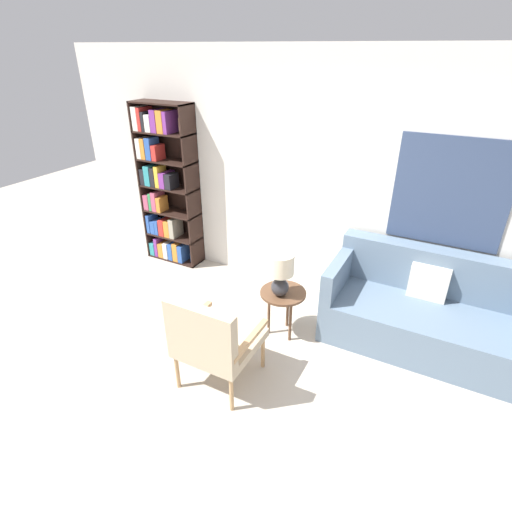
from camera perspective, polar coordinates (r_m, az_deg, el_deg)
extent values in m
plane|color=#B2A899|center=(3.71, -7.22, -18.39)|extent=(14.00, 14.00, 0.00)
cube|color=silver|center=(4.56, 6.47, 10.92)|extent=(6.40, 0.06, 2.70)
cube|color=#334260|center=(4.21, 25.99, 8.06)|extent=(1.03, 0.02, 1.05)
cube|color=black|center=(5.61, -15.35, 10.06)|extent=(0.02, 0.30, 2.08)
cube|color=black|center=(5.14, -8.99, 9.12)|extent=(0.02, 0.30, 2.08)
cube|color=black|center=(5.15, -13.52, 20.55)|extent=(0.78, 0.30, 0.02)
cube|color=black|center=(5.77, -11.28, -0.14)|extent=(0.78, 0.30, 0.02)
cube|color=black|center=(5.48, -11.34, 10.07)|extent=(0.78, 0.01, 2.08)
cube|color=black|center=(5.62, -11.60, 2.96)|extent=(0.78, 0.30, 0.02)
cube|color=teal|center=(5.89, -14.05, 1.28)|extent=(0.08, 0.21, 0.19)
cube|color=#7A338C|center=(5.82, -13.57, 1.45)|extent=(0.05, 0.19, 0.27)
cube|color=orange|center=(5.80, -12.84, 1.10)|extent=(0.08, 0.23, 0.20)
cube|color=silver|center=(5.74, -12.17, 1.05)|extent=(0.07, 0.24, 0.23)
cube|color=#2D56A8|center=(5.68, -11.66, 0.81)|extent=(0.07, 0.19, 0.24)
cube|color=orange|center=(5.64, -10.85, 0.83)|extent=(0.08, 0.23, 0.26)
cube|color=#2D56A8|center=(5.60, -10.12, 0.61)|extent=(0.07, 0.25, 0.24)
cylinder|color=#334C6B|center=(5.56, -8.93, -0.16)|extent=(0.10, 0.10, 0.13)
cube|color=black|center=(5.48, -11.94, 6.21)|extent=(0.78, 0.30, 0.02)
cube|color=#2D56A8|center=(5.74, -14.59, 4.68)|extent=(0.05, 0.20, 0.26)
cube|color=#2D56A8|center=(5.70, -14.02, 4.19)|extent=(0.07, 0.19, 0.18)
cube|color=#2D56A8|center=(5.68, -13.32, 4.23)|extent=(0.05, 0.25, 0.19)
cube|color=red|center=(5.60, -12.91, 4.12)|extent=(0.08, 0.19, 0.22)
cube|color=orange|center=(5.57, -11.96, 4.06)|extent=(0.08, 0.25, 0.22)
cube|color=gray|center=(5.50, -11.38, 4.07)|extent=(0.07, 0.22, 0.27)
cube|color=black|center=(5.37, -12.30, 9.62)|extent=(0.78, 0.30, 0.02)
cube|color=#B24C6B|center=(5.61, -14.96, 7.57)|extent=(0.08, 0.17, 0.20)
cube|color=#338C4C|center=(5.58, -14.13, 7.75)|extent=(0.04, 0.25, 0.23)
cube|color=#B24C6B|center=(5.53, -13.80, 7.71)|extent=(0.07, 0.21, 0.26)
cube|color=orange|center=(5.48, -13.28, 7.27)|extent=(0.06, 0.18, 0.20)
cube|color=black|center=(5.28, -12.69, 13.16)|extent=(0.78, 0.30, 0.02)
cube|color=black|center=(5.53, -15.17, 11.07)|extent=(0.07, 0.25, 0.21)
cube|color=teal|center=(5.47, -14.55, 11.22)|extent=(0.09, 0.25, 0.25)
cube|color=black|center=(5.39, -14.05, 10.96)|extent=(0.07, 0.19, 0.24)
cube|color=gold|center=(5.34, -13.49, 11.03)|extent=(0.06, 0.18, 0.27)
cube|color=#7A338C|center=(5.33, -12.60, 10.66)|extent=(0.08, 0.24, 0.19)
cube|color=black|center=(5.25, -11.97, 10.45)|extent=(0.09, 0.19, 0.19)
cube|color=black|center=(5.20, -13.09, 16.81)|extent=(0.78, 0.30, 0.02)
cube|color=silver|center=(5.43, -15.81, 14.69)|extent=(0.07, 0.21, 0.25)
cube|color=orange|center=(5.39, -15.12, 14.71)|extent=(0.06, 0.24, 0.25)
cube|color=#2D56A8|center=(5.32, -14.60, 14.67)|extent=(0.08, 0.19, 0.27)
cube|color=red|center=(5.27, -13.81, 14.19)|extent=(0.07, 0.19, 0.19)
cube|color=silver|center=(5.37, -16.17, 18.43)|extent=(0.08, 0.24, 0.28)
cube|color=red|center=(5.33, -15.55, 18.39)|extent=(0.05, 0.25, 0.27)
cube|color=black|center=(5.27, -15.35, 18.07)|extent=(0.04, 0.17, 0.23)
cube|color=silver|center=(5.24, -14.61, 17.95)|extent=(0.08, 0.20, 0.20)
cube|color=#7A338C|center=(5.19, -13.67, 18.31)|extent=(0.08, 0.25, 0.26)
cube|color=orange|center=(5.12, -12.92, 18.26)|extent=(0.09, 0.22, 0.26)
cube|color=#7A338C|center=(5.08, -12.10, 18.23)|extent=(0.05, 0.25, 0.25)
cylinder|color=#8C6B4C|center=(5.00, -10.44, 17.80)|extent=(0.10, 0.10, 0.18)
cylinder|color=tan|center=(3.77, 0.99, -13.50)|extent=(0.04, 0.04, 0.35)
cylinder|color=tan|center=(3.98, -6.13, -11.03)|extent=(0.04, 0.04, 0.35)
cylinder|color=tan|center=(3.41, -3.53, -19.05)|extent=(0.04, 0.04, 0.35)
cylinder|color=tan|center=(3.64, -11.17, -15.86)|extent=(0.04, 0.04, 0.35)
cube|color=tan|center=(3.54, -5.10, -12.15)|extent=(0.62, 0.65, 0.08)
cube|color=tan|center=(3.19, -7.97, -10.97)|extent=(0.62, 0.10, 0.49)
cube|color=tan|center=(3.34, -0.87, -11.85)|extent=(0.05, 0.58, 0.04)
cube|color=tan|center=(3.59, -9.18, -8.95)|extent=(0.05, 0.58, 0.04)
cube|color=slate|center=(4.31, 22.14, -9.13)|extent=(1.80, 0.88, 0.44)
cube|color=slate|center=(4.37, 23.80, -1.86)|extent=(1.80, 0.20, 0.47)
cube|color=slate|center=(4.20, 11.85, -2.22)|extent=(0.12, 0.88, 0.33)
cube|color=beige|center=(4.27, 23.41, -3.52)|extent=(0.36, 0.12, 0.34)
cylinder|color=brown|center=(3.98, 3.89, -5.28)|extent=(0.46, 0.46, 0.03)
cylinder|color=brown|center=(4.23, 4.55, -7.25)|extent=(0.03, 0.03, 0.48)
cylinder|color=brown|center=(4.11, 1.85, -8.28)|extent=(0.03, 0.03, 0.48)
cylinder|color=brown|center=(4.03, 4.93, -9.19)|extent=(0.03, 0.03, 0.48)
ellipsoid|color=#2D2D33|center=(3.88, 3.44, -4.44)|extent=(0.17, 0.17, 0.18)
cylinder|color=tan|center=(3.81, 3.49, -2.91)|extent=(0.02, 0.02, 0.06)
cylinder|color=beige|center=(3.75, 3.55, -1.15)|extent=(0.25, 0.25, 0.21)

